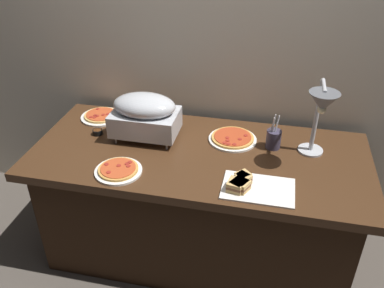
# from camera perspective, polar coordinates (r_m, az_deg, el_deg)

# --- Properties ---
(ground_plane) EXTENTS (8.00, 8.00, 0.00)m
(ground_plane) POSITION_cam_1_polar(r_m,az_deg,el_deg) (2.78, 0.82, -14.39)
(ground_plane) COLOR #4C443D
(back_wall) EXTENTS (4.40, 0.04, 2.40)m
(back_wall) POSITION_cam_1_polar(r_m,az_deg,el_deg) (2.54, 3.38, 13.30)
(back_wall) COLOR beige
(back_wall) RESTS_ON ground_plane
(buffet_table) EXTENTS (1.90, 0.84, 0.76)m
(buffet_table) POSITION_cam_1_polar(r_m,az_deg,el_deg) (2.52, 0.89, -8.33)
(buffet_table) COLOR #422816
(buffet_table) RESTS_ON ground_plane
(chafing_dish) EXTENTS (0.38, 0.25, 0.28)m
(chafing_dish) POSITION_cam_1_polar(r_m,az_deg,el_deg) (2.37, -6.62, 4.18)
(chafing_dish) COLOR #B7BABF
(chafing_dish) RESTS_ON buffet_table
(heat_lamp) EXTENTS (0.15, 0.30, 0.44)m
(heat_lamp) POSITION_cam_1_polar(r_m,az_deg,el_deg) (2.12, 17.68, 4.87)
(heat_lamp) COLOR #B7BABF
(heat_lamp) RESTS_ON buffet_table
(pizza_plate_front) EXTENTS (0.26, 0.26, 0.03)m
(pizza_plate_front) POSITION_cam_1_polar(r_m,az_deg,el_deg) (2.71, -12.63, 3.87)
(pizza_plate_front) COLOR white
(pizza_plate_front) RESTS_ON buffet_table
(pizza_plate_center) EXTENTS (0.28, 0.28, 0.03)m
(pizza_plate_center) POSITION_cam_1_polar(r_m,az_deg,el_deg) (2.41, 5.71, 0.78)
(pizza_plate_center) COLOR white
(pizza_plate_center) RESTS_ON buffet_table
(pizza_plate_raised_stand) EXTENTS (0.25, 0.25, 0.03)m
(pizza_plate_raised_stand) POSITION_cam_1_polar(r_m,az_deg,el_deg) (2.16, -10.29, -3.61)
(pizza_plate_raised_stand) COLOR white
(pizza_plate_raised_stand) RESTS_ON buffet_table
(sandwich_platter) EXTENTS (0.35, 0.23, 0.06)m
(sandwich_platter) POSITION_cam_1_polar(r_m,az_deg,el_deg) (2.03, 7.79, -5.76)
(sandwich_platter) COLOR white
(sandwich_platter) RESTS_ON buffet_table
(sauce_cup_near) EXTENTS (0.06, 0.06, 0.03)m
(sauce_cup_near) POSITION_cam_1_polar(r_m,az_deg,el_deg) (2.52, -13.10, 1.67)
(sauce_cup_near) COLOR black
(sauce_cup_near) RESTS_ON buffet_table
(utensil_holder) EXTENTS (0.08, 0.08, 0.22)m
(utensil_holder) POSITION_cam_1_polar(r_m,az_deg,el_deg) (2.35, 11.35, 0.72)
(utensil_holder) COLOR #383347
(utensil_holder) RESTS_ON buffet_table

